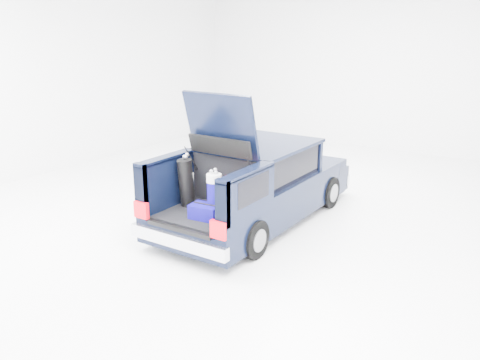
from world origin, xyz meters
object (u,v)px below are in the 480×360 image
Objects in this scene: car at (258,185)px; blue_duffel at (205,212)px; blue_golf_bag at (214,195)px; red_suitcase at (227,196)px; black_golf_bag at (186,182)px.

car is 1.76m from blue_duffel.
car is at bearing 88.60° from blue_duffel.
blue_golf_bag is (0.20, -1.62, 0.28)m from car.
black_golf_bag reaches higher than red_suitcase.
car is 1.43m from red_suitcase.
blue_duffel is at bearing -99.09° from blue_golf_bag.
car reaches higher than black_golf_bag.
car reaches higher than blue_duffel.
black_golf_bag reaches higher than blue_golf_bag.
red_suitcase is at bearing 92.63° from blue_golf_bag.
red_suitcase is 0.25m from blue_golf_bag.
black_golf_bag is 0.72m from blue_golf_bag.
blue_duffel is at bearing -91.41° from red_suitcase.
car is at bearing 121.31° from red_suitcase.
black_golf_bag is at bearing 148.10° from blue_duffel.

